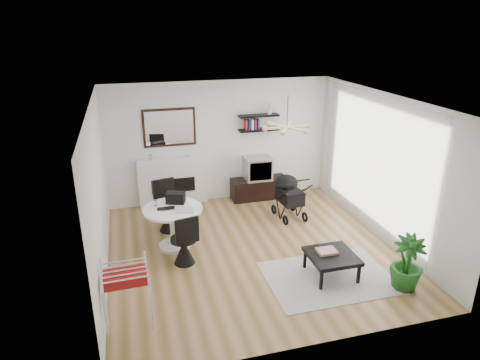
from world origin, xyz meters
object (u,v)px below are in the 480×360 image
object	(u,v)px
coffee_table	(332,257)
tv_console	(259,188)
stroller	(289,198)
dining_table	(173,222)
drying_rack	(127,297)
fireplace	(173,176)
potted_plant	(407,263)
crt_tv	(258,168)

from	to	relation	value
coffee_table	tv_console	bearing A→B (deg)	92.36
tv_console	stroller	xyz separation A→B (m)	(0.29, -1.10, 0.18)
dining_table	drying_rack	distance (m)	2.21
fireplace	stroller	xyz separation A→B (m)	(2.24, -1.26, -0.26)
drying_rack	potted_plant	bearing A→B (deg)	-4.41
tv_console	fireplace	bearing A→B (deg)	175.37
drying_rack	coffee_table	distance (m)	3.20
tv_console	dining_table	bearing A→B (deg)	-140.82
tv_console	potted_plant	world-z (taller)	potted_plant
dining_table	coffee_table	bearing A→B (deg)	-34.73
drying_rack	coffee_table	bearing A→B (deg)	5.73
fireplace	coffee_table	size ratio (longest dim) A/B	2.90
crt_tv	dining_table	bearing A→B (deg)	-140.27
drying_rack	potted_plant	distance (m)	4.12
stroller	drying_rack	bearing A→B (deg)	-145.58
coffee_table	potted_plant	size ratio (longest dim) A/B	0.85
tv_console	coffee_table	bearing A→B (deg)	-87.64
crt_tv	potted_plant	size ratio (longest dim) A/B	0.68
dining_table	drying_rack	bearing A→B (deg)	-112.74
tv_console	potted_plant	distance (m)	4.14
dining_table	stroller	xyz separation A→B (m)	(2.47, 0.67, -0.09)
dining_table	stroller	size ratio (longest dim) A/B	1.07
tv_console	dining_table	distance (m)	2.82
stroller	potted_plant	xyz separation A→B (m)	(0.79, -2.89, 0.02)
crt_tv	potted_plant	distance (m)	4.15
fireplace	dining_table	world-z (taller)	fireplace
crt_tv	drying_rack	world-z (taller)	crt_tv
stroller	coffee_table	world-z (taller)	stroller
fireplace	tv_console	world-z (taller)	fireplace
fireplace	drying_rack	bearing A→B (deg)	-105.21
stroller	coffee_table	size ratio (longest dim) A/B	1.32
coffee_table	crt_tv	bearing A→B (deg)	93.14
potted_plant	coffee_table	bearing A→B (deg)	147.34
fireplace	tv_console	xyz separation A→B (m)	(1.95, -0.16, -0.44)
dining_table	potted_plant	size ratio (longest dim) A/B	1.21
fireplace	crt_tv	bearing A→B (deg)	-4.84
crt_tv	dining_table	distance (m)	2.78
dining_table	stroller	world-z (taller)	stroller
fireplace	dining_table	xyz separation A→B (m)	(-0.23, -1.93, -0.17)
coffee_table	potted_plant	distance (m)	1.12
crt_tv	coffee_table	xyz separation A→B (m)	(0.19, -3.38, -0.39)
stroller	dining_table	bearing A→B (deg)	-169.51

